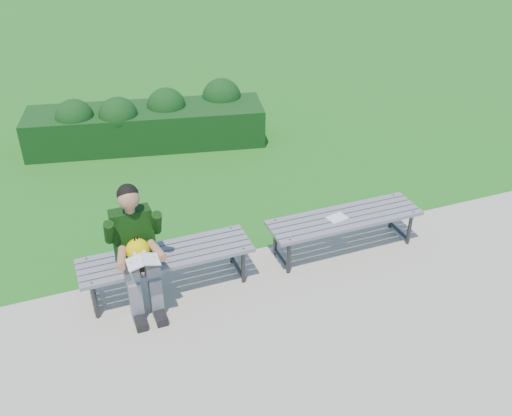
% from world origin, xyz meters
% --- Properties ---
extents(ground, '(80.00, 80.00, 0.00)m').
position_xyz_m(ground, '(0.00, 0.00, 0.00)').
color(ground, '#227218').
rests_on(ground, ground).
extents(walkway, '(30.00, 3.50, 0.02)m').
position_xyz_m(walkway, '(0.00, -1.75, 0.01)').
color(walkway, '#C1B4A0').
rests_on(walkway, ground).
extents(hedge, '(3.81, 1.66, 0.89)m').
position_xyz_m(hedge, '(0.11, 3.40, 0.38)').
color(hedge, '#0F3F13').
rests_on(hedge, ground).
extents(bench_left, '(1.80, 0.50, 0.46)m').
position_xyz_m(bench_left, '(-0.49, -0.33, 0.42)').
color(bench_left, gray).
rests_on(bench_left, walkway).
extents(bench_right, '(1.80, 0.50, 0.46)m').
position_xyz_m(bench_right, '(1.59, -0.35, 0.42)').
color(bench_right, gray).
rests_on(bench_right, walkway).
extents(seated_boy, '(0.56, 0.76, 1.31)m').
position_xyz_m(seated_boy, '(-0.79, -0.42, 0.71)').
color(seated_boy, slate).
rests_on(seated_boy, walkway).
extents(paper_sheet, '(0.25, 0.20, 0.01)m').
position_xyz_m(paper_sheet, '(1.49, -0.35, 0.47)').
color(paper_sheet, white).
rests_on(paper_sheet, bench_right).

